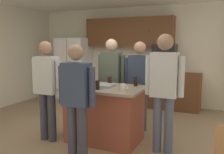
{
  "coord_description": "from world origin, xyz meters",
  "views": [
    {
      "loc": [
        1.95,
        -3.72,
        1.65
      ],
      "look_at": [
        0.18,
        0.21,
        1.05
      ],
      "focal_mm": 39.83,
      "sensor_mm": 36.0,
      "label": 1
    }
  ],
  "objects_px": {
    "glass_pilsner": "(98,85)",
    "glass_stout_tall": "(110,81)",
    "person_host_foreground": "(139,80)",
    "glass_short_whisky": "(136,81)",
    "mug_ceramic_white": "(123,87)",
    "serving_tray": "(100,85)",
    "kitchen_island": "(105,114)",
    "person_guest_right": "(77,95)",
    "refrigerator": "(74,69)",
    "person_guest_left": "(111,76)",
    "person_elder_center": "(47,84)",
    "person_guest_by_door": "(164,85)",
    "tumbler_amber": "(86,80)",
    "microwave_over_range": "(165,51)"
  },
  "relations": [
    {
      "from": "tumbler_amber",
      "to": "glass_short_whisky",
      "type": "xyz_separation_m",
      "value": [
        0.9,
        0.1,
        0.01
      ]
    },
    {
      "from": "kitchen_island",
      "to": "person_guest_by_door",
      "type": "xyz_separation_m",
      "value": [
        1.0,
        -0.07,
        0.56
      ]
    },
    {
      "from": "person_guest_left",
      "to": "glass_stout_tall",
      "type": "distance_m",
      "value": 0.53
    },
    {
      "from": "person_guest_left",
      "to": "glass_short_whisky",
      "type": "distance_m",
      "value": 0.83
    },
    {
      "from": "person_guest_right",
      "to": "refrigerator",
      "type": "bearing_deg",
      "value": 36.12
    },
    {
      "from": "glass_stout_tall",
      "to": "person_guest_right",
      "type": "bearing_deg",
      "value": -90.33
    },
    {
      "from": "glass_pilsner",
      "to": "glass_short_whisky",
      "type": "xyz_separation_m",
      "value": [
        0.44,
        0.54,
        0.01
      ]
    },
    {
      "from": "person_host_foreground",
      "to": "mug_ceramic_white",
      "type": "xyz_separation_m",
      "value": [
        0.03,
        -0.9,
        0.01
      ]
    },
    {
      "from": "person_guest_right",
      "to": "glass_short_whisky",
      "type": "height_order",
      "value": "person_guest_right"
    },
    {
      "from": "tumbler_amber",
      "to": "glass_short_whisky",
      "type": "distance_m",
      "value": 0.91
    },
    {
      "from": "person_guest_left",
      "to": "glass_pilsner",
      "type": "height_order",
      "value": "person_guest_left"
    },
    {
      "from": "refrigerator",
      "to": "person_elder_center",
      "type": "bearing_deg",
      "value": -65.46
    },
    {
      "from": "microwave_over_range",
      "to": "glass_stout_tall",
      "type": "xyz_separation_m",
      "value": [
        -0.45,
        -2.31,
        -0.46
      ]
    },
    {
      "from": "person_guest_left",
      "to": "person_guest_by_door",
      "type": "relative_size",
      "value": 0.97
    },
    {
      "from": "person_host_foreground",
      "to": "glass_stout_tall",
      "type": "bearing_deg",
      "value": -14.39
    },
    {
      "from": "kitchen_island",
      "to": "person_guest_left",
      "type": "distance_m",
      "value": 0.96
    },
    {
      "from": "person_host_foreground",
      "to": "person_guest_by_door",
      "type": "height_order",
      "value": "person_guest_by_door"
    },
    {
      "from": "tumbler_amber",
      "to": "microwave_over_range",
      "type": "bearing_deg",
      "value": 69.81
    },
    {
      "from": "glass_pilsner",
      "to": "refrigerator",
      "type": "bearing_deg",
      "value": 128.69
    },
    {
      "from": "refrigerator",
      "to": "kitchen_island",
      "type": "relative_size",
      "value": 1.36
    },
    {
      "from": "kitchen_island",
      "to": "glass_stout_tall",
      "type": "xyz_separation_m",
      "value": [
        -0.03,
        0.28,
        0.52
      ]
    },
    {
      "from": "person_guest_right",
      "to": "tumbler_amber",
      "type": "height_order",
      "value": "person_guest_right"
    },
    {
      "from": "microwave_over_range",
      "to": "glass_pilsner",
      "type": "height_order",
      "value": "microwave_over_range"
    },
    {
      "from": "glass_stout_tall",
      "to": "serving_tray",
      "type": "bearing_deg",
      "value": -100.59
    },
    {
      "from": "person_guest_by_door",
      "to": "glass_pilsner",
      "type": "relative_size",
      "value": 12.53
    },
    {
      "from": "refrigerator",
      "to": "microwave_over_range",
      "type": "bearing_deg",
      "value": 2.6
    },
    {
      "from": "person_host_foreground",
      "to": "glass_short_whisky",
      "type": "xyz_separation_m",
      "value": [
        0.08,
        -0.45,
        0.04
      ]
    },
    {
      "from": "kitchen_island",
      "to": "glass_pilsner",
      "type": "relative_size",
      "value": 9.21
    },
    {
      "from": "person_host_foreground",
      "to": "person_guest_by_door",
      "type": "xyz_separation_m",
      "value": [
        0.64,
        -0.81,
        0.07
      ]
    },
    {
      "from": "kitchen_island",
      "to": "tumbler_amber",
      "type": "bearing_deg",
      "value": 157.35
    },
    {
      "from": "glass_pilsner",
      "to": "tumbler_amber",
      "type": "distance_m",
      "value": 0.65
    },
    {
      "from": "kitchen_island",
      "to": "microwave_over_range",
      "type": "bearing_deg",
      "value": 80.8
    },
    {
      "from": "microwave_over_range",
      "to": "person_guest_by_door",
      "type": "height_order",
      "value": "person_guest_by_door"
    },
    {
      "from": "person_elder_center",
      "to": "person_guest_by_door",
      "type": "height_order",
      "value": "person_guest_by_door"
    },
    {
      "from": "person_elder_center",
      "to": "serving_tray",
      "type": "bearing_deg",
      "value": 2.57
    },
    {
      "from": "microwave_over_range",
      "to": "serving_tray",
      "type": "relative_size",
      "value": 1.27
    },
    {
      "from": "tumbler_amber",
      "to": "glass_stout_tall",
      "type": "distance_m",
      "value": 0.44
    },
    {
      "from": "refrigerator",
      "to": "glass_stout_tall",
      "type": "relative_size",
      "value": 13.5
    },
    {
      "from": "person_guest_right",
      "to": "glass_stout_tall",
      "type": "distance_m",
      "value": 1.07
    },
    {
      "from": "refrigerator",
      "to": "serving_tray",
      "type": "distance_m",
      "value": 3.24
    },
    {
      "from": "person_guest_right",
      "to": "mug_ceramic_white",
      "type": "height_order",
      "value": "person_guest_right"
    },
    {
      "from": "microwave_over_range",
      "to": "tumbler_amber",
      "type": "relative_size",
      "value": 4.11
    },
    {
      "from": "refrigerator",
      "to": "glass_pilsner",
      "type": "height_order",
      "value": "refrigerator"
    },
    {
      "from": "person_elder_center",
      "to": "glass_stout_tall",
      "type": "xyz_separation_m",
      "value": [
        0.84,
        0.66,
        0.02
      ]
    },
    {
      "from": "mug_ceramic_white",
      "to": "serving_tray",
      "type": "xyz_separation_m",
      "value": [
        -0.48,
        0.17,
        -0.03
      ]
    },
    {
      "from": "person_host_foreground",
      "to": "glass_stout_tall",
      "type": "distance_m",
      "value": 0.61
    },
    {
      "from": "microwave_over_range",
      "to": "glass_pilsner",
      "type": "xyz_separation_m",
      "value": [
        -0.42,
        -2.85,
        -0.46
      ]
    },
    {
      "from": "glass_pilsner",
      "to": "glass_stout_tall",
      "type": "relative_size",
      "value": 1.07
    },
    {
      "from": "person_host_foreground",
      "to": "serving_tray",
      "type": "relative_size",
      "value": 3.79
    },
    {
      "from": "microwave_over_range",
      "to": "person_host_foreground",
      "type": "xyz_separation_m",
      "value": [
        -0.06,
        -1.85,
        -0.49
      ]
    }
  ]
}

